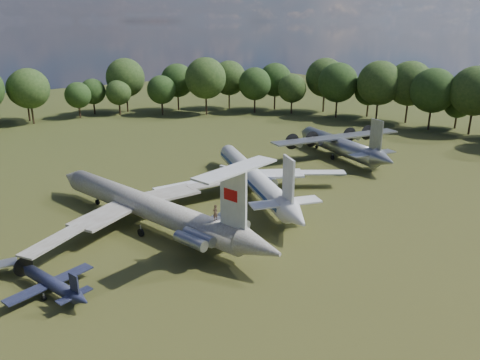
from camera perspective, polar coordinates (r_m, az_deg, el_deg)
ground at (r=67.42m, az=-7.50°, el=-4.82°), size 300.00×300.00×0.00m
il62_airliner at (r=65.16m, az=-11.19°, el=-3.71°), size 44.72×53.05×4.58m
tu104_jet at (r=76.32m, az=1.59°, el=-0.08°), size 45.54×51.76×4.31m
an12_transport at (r=98.73m, az=11.96°, el=3.91°), size 35.85×38.47×4.32m
small_prop_west at (r=53.02m, az=-21.88°, el=-11.91°), size 12.52×14.98×1.90m
person_on_il62 at (r=55.02m, az=-3.05°, el=-3.97°), size 0.78×0.58×1.96m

